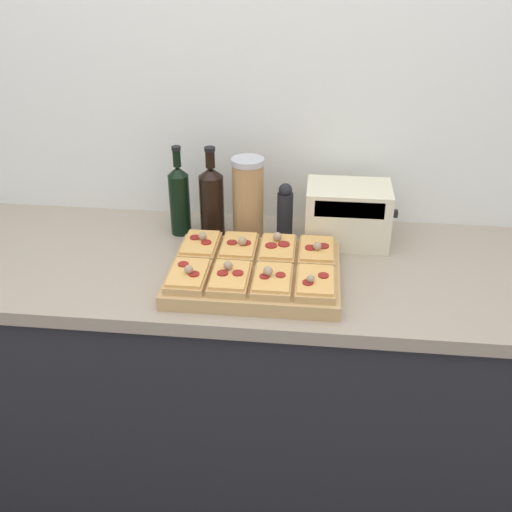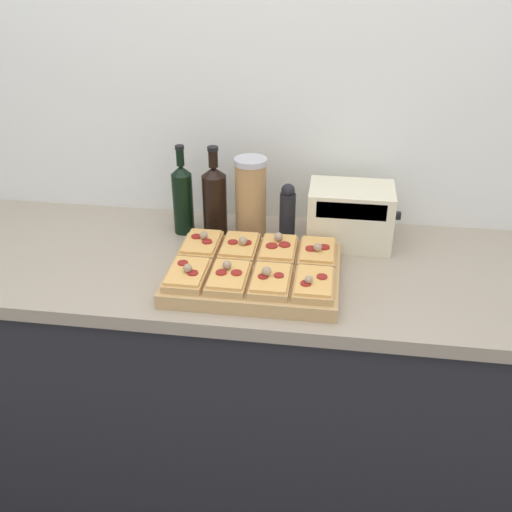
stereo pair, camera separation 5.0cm
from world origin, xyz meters
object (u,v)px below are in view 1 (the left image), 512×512
olive_oil_bottle (179,199)px  toaster_oven (347,214)px  pepper_mill (285,212)px  wine_bottle (212,200)px  cutting_board (255,274)px  grain_jar_tall (248,198)px

olive_oil_bottle → toaster_oven: 0.53m
pepper_mill → wine_bottle: bearing=180.0°
cutting_board → grain_jar_tall: size_ratio=1.81×
cutting_board → pepper_mill: size_ratio=2.55×
cutting_board → toaster_oven: toaster_oven is taller
cutting_board → pepper_mill: pepper_mill is taller
olive_oil_bottle → pepper_mill: (0.33, 0.00, -0.03)m
wine_bottle → grain_jar_tall: wine_bottle is taller
cutting_board → grain_jar_tall: bearing=100.7°
cutting_board → toaster_oven: (0.26, 0.27, 0.07)m
grain_jar_tall → pepper_mill: bearing=-0.0°
olive_oil_bottle → toaster_oven: bearing=-0.1°
cutting_board → olive_oil_bottle: bearing=135.0°
grain_jar_tall → pepper_mill: grain_jar_tall is taller
olive_oil_bottle → grain_jar_tall: 0.22m
wine_bottle → pepper_mill: (0.23, -0.00, -0.03)m
cutting_board → grain_jar_tall: grain_jar_tall is taller
wine_bottle → toaster_oven: 0.43m
grain_jar_tall → pepper_mill: size_ratio=1.41×
olive_oil_bottle → cutting_board: bearing=-45.0°
olive_oil_bottle → grain_jar_tall: (0.22, 0.00, 0.01)m
wine_bottle → grain_jar_tall: (0.12, 0.00, 0.01)m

